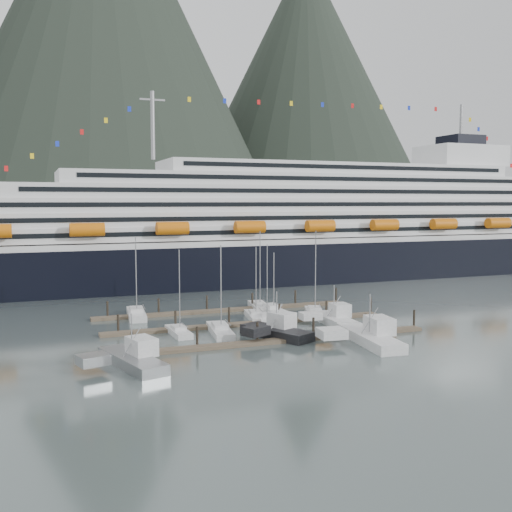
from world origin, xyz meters
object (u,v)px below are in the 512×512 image
object	(u,v)px
sailboat_b	(220,331)
trawler_e	(333,319)
sailboat_a	(179,332)
sailboat_f	(272,311)
trawler_b	(276,331)
sailboat_c	(255,316)
trawler_c	(368,336)
cruise_ship	(305,233)
trawler_a	(131,359)
sailboat_g	(259,307)
sailboat_h	(315,313)
sailboat_e	(136,315)
sailboat_d	(267,319)

from	to	relation	value
sailboat_b	trawler_e	size ratio (longest dim) A/B	1.28
sailboat_a	sailboat_f	world-z (taller)	sailboat_a
sailboat_f	sailboat_b	bearing A→B (deg)	131.98
trawler_b	trawler_e	size ratio (longest dim) A/B	1.10
sailboat_c	trawler_c	size ratio (longest dim) A/B	0.83
sailboat_a	cruise_ship	bearing A→B (deg)	-42.43
trawler_a	trawler_c	size ratio (longest dim) A/B	0.87
sailboat_g	sailboat_h	bearing A→B (deg)	-133.37
sailboat_e	sailboat_c	bearing A→B (deg)	-109.29
sailboat_a	trawler_c	distance (m)	28.56
sailboat_c	trawler_c	distance (m)	24.22
trawler_a	trawler_b	distance (m)	24.25
sailboat_a	trawler_e	distance (m)	25.99
sailboat_g	trawler_a	xyz separation A→B (m)	(-28.96, -30.72, 0.49)
sailboat_d	sailboat_f	distance (m)	7.84
sailboat_f	trawler_e	distance (m)	13.98
sailboat_g	trawler_e	xyz separation A→B (m)	(6.66, -16.90, 0.48)
sailboat_c	trawler_b	size ratio (longest dim) A/B	1.06
sailboat_b	trawler_b	xyz separation A→B (m)	(7.08, -5.36, 0.52)
cruise_ship	sailboat_e	world-z (taller)	cruise_ship
cruise_ship	sailboat_a	world-z (taller)	cruise_ship
sailboat_d	sailboat_e	world-z (taller)	sailboat_e
sailboat_g	sailboat_h	size ratio (longest dim) A/B	0.97
sailboat_d	sailboat_g	xyz separation A→B (m)	(2.91, 11.08, 0.03)
sailboat_e	trawler_a	bearing A→B (deg)	175.09
cruise_ship	trawler_c	bearing A→B (deg)	-108.37
sailboat_h	cruise_ship	bearing A→B (deg)	-2.50
sailboat_g	trawler_e	distance (m)	18.17
sailboat_e	sailboat_g	distance (m)	22.92
sailboat_c	sailboat_e	distance (m)	21.02
cruise_ship	sailboat_g	world-z (taller)	cruise_ship
cruise_ship	sailboat_e	xyz separation A→B (m)	(-51.12, -38.43, -11.60)
trawler_e	sailboat_g	bearing A→B (deg)	25.58
cruise_ship	sailboat_g	xyz separation A→B (m)	(-28.21, -39.27, -11.61)
sailboat_c	trawler_a	bearing A→B (deg)	142.84
sailboat_g	sailboat_f	bearing A→B (deg)	-157.97
sailboat_b	sailboat_h	size ratio (longest dim) A/B	0.91
sailboat_a	sailboat_g	distance (m)	24.81
sailboat_b	sailboat_h	distance (m)	21.54
sailboat_g	sailboat_h	world-z (taller)	sailboat_h
cruise_ship	sailboat_f	world-z (taller)	cruise_ship
sailboat_f	trawler_a	size ratio (longest dim) A/B	0.86
sailboat_c	sailboat_h	distance (m)	10.90
trawler_c	trawler_e	distance (m)	13.86
cruise_ship	sailboat_g	distance (m)	49.73
sailboat_c	sailboat_g	size ratio (longest dim) A/B	0.85
sailboat_g	trawler_a	bearing A→B (deg)	147.29
sailboat_a	sailboat_e	xyz separation A→B (m)	(-3.62, 16.45, 0.02)
sailboat_b	sailboat_d	size ratio (longest dim) A/B	1.05
cruise_ship	trawler_a	world-z (taller)	cruise_ship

